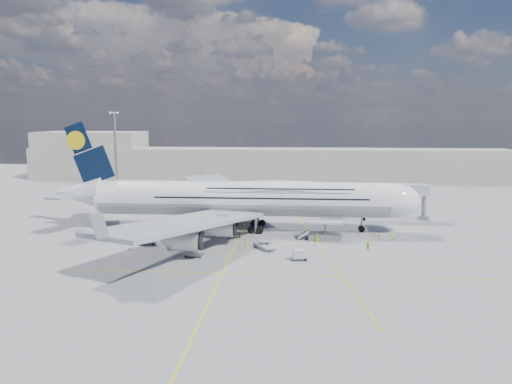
# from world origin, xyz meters

# --- Properties ---
(ground) EXTENTS (300.00, 300.00, 0.00)m
(ground) POSITION_xyz_m (0.00, 0.00, 0.00)
(ground) COLOR gray
(ground) RESTS_ON ground
(taxi_line_main) EXTENTS (0.25, 220.00, 0.01)m
(taxi_line_main) POSITION_xyz_m (0.00, 0.00, 0.01)
(taxi_line_main) COLOR yellow
(taxi_line_main) RESTS_ON ground
(taxi_line_cross) EXTENTS (120.00, 0.25, 0.01)m
(taxi_line_cross) POSITION_xyz_m (0.00, -20.00, 0.01)
(taxi_line_cross) COLOR yellow
(taxi_line_cross) RESTS_ON ground
(taxi_line_diag) EXTENTS (14.16, 99.06, 0.01)m
(taxi_line_diag) POSITION_xyz_m (14.00, 10.00, 0.01)
(taxi_line_diag) COLOR yellow
(taxi_line_diag) RESTS_ON ground
(airliner) EXTENTS (77.26, 79.15, 23.71)m
(airliner) POSITION_xyz_m (0.26, 10.00, 6.87)
(airliner) COLOR white
(airliner) RESTS_ON ground
(jet_bridge) EXTENTS (18.80, 12.10, 8.50)m
(jet_bridge) POSITION_xyz_m (29.81, 20.94, 6.85)
(jet_bridge) COLOR #B7B7BC
(jet_bridge) RESTS_ON ground
(cargo_loader) EXTENTS (8.53, 3.20, 3.67)m
(cargo_loader) POSITION_xyz_m (16.82, 2.89, 1.25)
(cargo_loader) COLOR silver
(cargo_loader) RESTS_ON ground
(light_mast) EXTENTS (3.00, 0.70, 25.50)m
(light_mast) POSITION_xyz_m (-40.00, 45.00, 13.21)
(light_mast) COLOR gray
(light_mast) RESTS_ON ground
(terminal) EXTENTS (180.00, 16.00, 12.00)m
(terminal) POSITION_xyz_m (0.00, 95.00, 6.00)
(terminal) COLOR #B2AD9E
(terminal) RESTS_ON ground
(hangar) EXTENTS (40.00, 22.00, 18.00)m
(hangar) POSITION_xyz_m (-70.00, 100.00, 9.00)
(hangar) COLOR #B2AD9E
(hangar) RESTS_ON ground
(tree_line) EXTENTS (160.00, 6.00, 8.00)m
(tree_line) POSITION_xyz_m (40.00, 140.00, 4.00)
(tree_line) COLOR #193814
(tree_line) RESTS_ON ground
(dolly_row_a) EXTENTS (2.80, 1.74, 1.67)m
(dolly_row_a) POSITION_xyz_m (-25.27, -0.25, 0.90)
(dolly_row_a) COLOR gray
(dolly_row_a) RESTS_ON ground
(dolly_row_b) EXTENTS (3.37, 2.12, 0.46)m
(dolly_row_b) POSITION_xyz_m (-6.27, -11.44, 0.36)
(dolly_row_b) COLOR gray
(dolly_row_b) RESTS_ON ground
(dolly_row_c) EXTENTS (3.29, 2.41, 1.87)m
(dolly_row_c) POSITION_xyz_m (-16.57, -3.91, 1.00)
(dolly_row_c) COLOR gray
(dolly_row_c) RESTS_ON ground
(dolly_back) EXTENTS (3.30, 2.32, 1.89)m
(dolly_back) POSITION_xyz_m (-28.74, 3.05, 1.02)
(dolly_back) COLOR gray
(dolly_back) RESTS_ON ground
(dolly_nose_far) EXTENTS (3.01, 2.00, 1.76)m
(dolly_nose_far) POSITION_xyz_m (11.78, -11.84, 0.95)
(dolly_nose_far) COLOR gray
(dolly_nose_far) RESTS_ON ground
(dolly_nose_near) EXTENTS (2.92, 1.70, 0.41)m
(dolly_nose_near) POSITION_xyz_m (-0.99, 2.99, 0.32)
(dolly_nose_near) COLOR gray
(dolly_nose_near) RESTS_ON ground
(baggage_tug) EXTENTS (2.81, 1.80, 1.62)m
(baggage_tug) POSITION_xyz_m (-11.68, -0.50, 0.72)
(baggage_tug) COLOR silver
(baggage_tug) RESTS_ON ground
(catering_truck_inner) EXTENTS (7.93, 3.69, 4.59)m
(catering_truck_inner) POSITION_xyz_m (-7.15, 30.12, 2.16)
(catering_truck_inner) COLOR gray
(catering_truck_inner) RESTS_ON ground
(catering_truck_outer) EXTENTS (6.86, 4.64, 3.78)m
(catering_truck_outer) POSITION_xyz_m (-18.51, 50.51, 1.76)
(catering_truck_outer) COLOR gray
(catering_truck_outer) RESTS_ON ground
(service_van) EXTENTS (4.61, 5.43, 1.38)m
(service_van) POSITION_xyz_m (5.65, -5.40, 0.69)
(service_van) COLOR silver
(service_van) RESTS_ON ground
(crew_nose) EXTENTS (0.72, 0.65, 1.65)m
(crew_nose) POSITION_xyz_m (30.25, 2.85, 0.82)
(crew_nose) COLOR #9AEA18
(crew_nose) RESTS_ON ground
(crew_loader) EXTENTS (0.98, 0.99, 1.61)m
(crew_loader) POSITION_xyz_m (24.16, -5.18, 0.81)
(crew_loader) COLOR #96EE19
(crew_loader) RESTS_ON ground
(crew_wing) EXTENTS (0.46, 0.95, 1.58)m
(crew_wing) POSITION_xyz_m (-14.01, -2.53, 0.79)
(crew_wing) COLOR #C6DE17
(crew_wing) RESTS_ON ground
(crew_van) EXTENTS (0.88, 0.91, 1.58)m
(crew_van) POSITION_xyz_m (15.33, 1.01, 0.79)
(crew_van) COLOR #BCE217
(crew_van) RESTS_ON ground
(crew_tug) EXTENTS (1.18, 0.95, 1.60)m
(crew_tug) POSITION_xyz_m (2.29, -6.75, 0.80)
(crew_tug) COLOR #ACDB17
(crew_tug) RESTS_ON ground
(cone_nose) EXTENTS (0.45, 0.45, 0.58)m
(cone_nose) POSITION_xyz_m (28.13, 5.99, 0.28)
(cone_nose) COLOR orange
(cone_nose) RESTS_ON ground
(cone_wing_left_inner) EXTENTS (0.50, 0.50, 0.63)m
(cone_wing_left_inner) POSITION_xyz_m (-13.67, 26.33, 0.31)
(cone_wing_left_inner) COLOR orange
(cone_wing_left_inner) RESTS_ON ground
(cone_wing_left_outer) EXTENTS (0.50, 0.50, 0.64)m
(cone_wing_left_outer) POSITION_xyz_m (-5.29, 34.97, 0.31)
(cone_wing_left_outer) COLOR orange
(cone_wing_left_outer) RESTS_ON ground
(cone_wing_right_inner) EXTENTS (0.39, 0.39, 0.50)m
(cone_wing_right_inner) POSITION_xyz_m (-1.46, -7.49, 0.24)
(cone_wing_right_inner) COLOR orange
(cone_wing_right_inner) RESTS_ON ground
(cone_wing_right_outer) EXTENTS (0.45, 0.45, 0.57)m
(cone_wing_right_outer) POSITION_xyz_m (-18.73, -7.78, 0.27)
(cone_wing_right_outer) COLOR orange
(cone_wing_right_outer) RESTS_ON ground
(cone_tail) EXTENTS (0.41, 0.41, 0.52)m
(cone_tail) POSITION_xyz_m (-35.17, 7.32, 0.25)
(cone_tail) COLOR orange
(cone_tail) RESTS_ON ground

